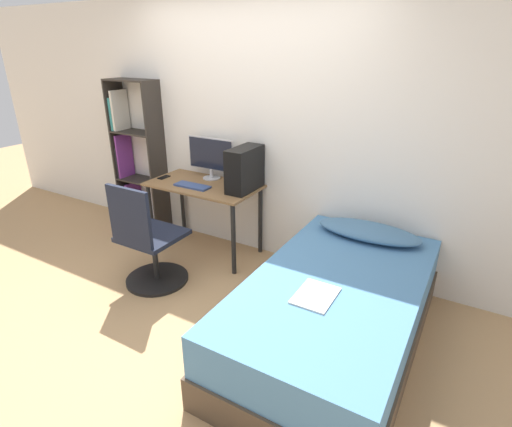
% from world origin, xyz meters
% --- Properties ---
extents(ground_plane, '(14.00, 14.00, 0.00)m').
position_xyz_m(ground_plane, '(0.00, 0.00, 0.00)').
color(ground_plane, tan).
extents(wall_back, '(8.00, 0.05, 2.50)m').
position_xyz_m(wall_back, '(0.00, 1.45, 1.25)').
color(wall_back, silver).
rests_on(wall_back, ground_plane).
extents(desk, '(1.14, 0.61, 0.75)m').
position_xyz_m(desk, '(-0.38, 1.12, 0.64)').
color(desk, brown).
rests_on(desk, ground_plane).
extents(bookshelf, '(0.60, 0.27, 1.71)m').
position_xyz_m(bookshelf, '(-1.52, 1.29, 0.78)').
color(bookshelf, '#2D2823').
rests_on(bookshelf, ground_plane).
extents(office_chair, '(0.57, 0.57, 0.99)m').
position_xyz_m(office_chair, '(-0.41, 0.33, 0.38)').
color(office_chair, black).
rests_on(office_chair, ground_plane).
extents(bed, '(1.13, 2.04, 0.55)m').
position_xyz_m(bed, '(1.31, 0.40, 0.27)').
color(bed, '#4C3D2D').
rests_on(bed, ground_plane).
extents(pillow, '(0.86, 0.36, 0.11)m').
position_xyz_m(pillow, '(1.31, 1.16, 0.60)').
color(pillow, teal).
rests_on(pillow, bed).
extents(magazine, '(0.24, 0.32, 0.01)m').
position_xyz_m(magazine, '(1.26, 0.14, 0.56)').
color(magazine, silver).
rests_on(magazine, bed).
extents(monitor, '(0.55, 0.18, 0.43)m').
position_xyz_m(monitor, '(-0.42, 1.32, 0.99)').
color(monitor, '#B7B7BC').
rests_on(monitor, desk).
extents(keyboard, '(0.37, 0.14, 0.02)m').
position_xyz_m(keyboard, '(-0.42, 1.00, 0.76)').
color(keyboard, '#33477A').
rests_on(keyboard, desk).
extents(pc_tower, '(0.19, 0.43, 0.42)m').
position_xyz_m(pc_tower, '(0.08, 1.19, 0.96)').
color(pc_tower, black).
rests_on(pc_tower, desk).
extents(phone, '(0.07, 0.14, 0.01)m').
position_xyz_m(phone, '(-0.87, 1.08, 0.75)').
color(phone, black).
rests_on(phone, desk).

